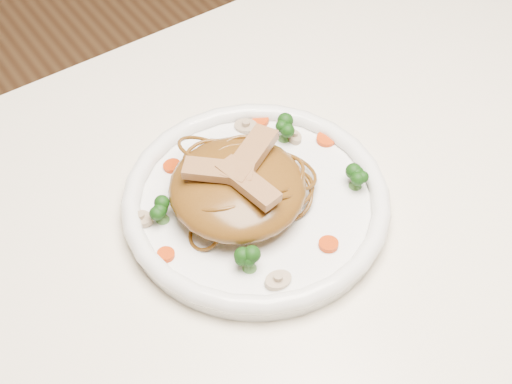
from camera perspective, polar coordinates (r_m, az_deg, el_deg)
table at (r=0.84m, az=6.26°, el=-7.43°), size 1.20×0.80×0.75m
plate at (r=0.77m, az=0.00°, el=-1.07°), size 0.32×0.32×0.02m
noodle_mound at (r=0.74m, az=-1.43°, el=0.33°), size 0.18×0.18×0.04m
chicken_a at (r=0.73m, az=-0.47°, el=2.82°), size 0.08×0.06×0.01m
chicken_b at (r=0.72m, az=-2.90°, el=1.63°), size 0.06×0.06×0.01m
chicken_c at (r=0.71m, az=-0.60°, el=0.71°), size 0.03×0.07×0.01m
broccoli_0 at (r=0.81m, az=2.20°, el=4.96°), size 0.04×0.04×0.03m
broccoli_1 at (r=0.74m, az=-7.29°, el=-1.41°), size 0.03×0.03×0.03m
broccoli_2 at (r=0.70m, az=-0.51°, el=-5.09°), size 0.03×0.03×0.03m
broccoli_3 at (r=0.77m, az=7.72°, el=1.09°), size 0.03×0.03×0.03m
carrot_0 at (r=0.84m, az=0.35°, el=5.53°), size 0.02×0.02×0.00m
carrot_1 at (r=0.72m, az=-6.94°, el=-4.79°), size 0.02×0.02×0.00m
carrot_2 at (r=0.82m, az=5.41°, el=4.07°), size 0.02×0.02×0.00m
carrot_3 at (r=0.80m, az=-6.48°, el=2.01°), size 0.02×0.02×0.00m
carrot_4 at (r=0.73m, az=5.60°, el=-4.01°), size 0.02×0.02×0.00m
mushroom_0 at (r=0.70m, az=1.70°, el=-6.80°), size 0.03×0.03×0.01m
mushroom_1 at (r=0.82m, az=2.98°, el=4.24°), size 0.03×0.03×0.01m
mushroom_2 at (r=0.75m, az=-8.85°, el=-2.05°), size 0.04×0.04×0.01m
mushroom_3 at (r=0.83m, az=-0.76°, el=5.06°), size 0.04×0.04×0.01m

